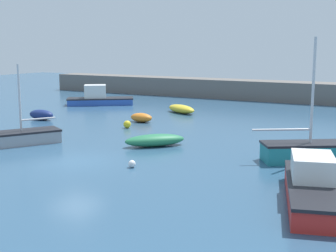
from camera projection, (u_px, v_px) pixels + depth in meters
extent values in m
cube|color=#2D5170|center=(75.00, 163.00, 23.95)|extent=(120.00, 120.00, 0.20)
cube|color=#66605B|center=(265.00, 90.00, 50.78)|extent=(55.47, 3.42, 2.10)
cube|color=gray|center=(22.00, 138.00, 28.08)|extent=(3.63, 4.65, 0.69)
cube|color=black|center=(21.00, 132.00, 28.01)|extent=(3.70, 4.74, 0.12)
cylinder|color=silver|center=(20.00, 99.00, 27.68)|extent=(0.13, 0.13, 4.10)
cylinder|color=silver|center=(38.00, 119.00, 28.43)|extent=(1.13, 1.87, 0.10)
ellipsoid|color=orange|center=(141.00, 118.00, 36.24)|extent=(1.93, 1.13, 0.70)
cube|color=red|center=(312.00, 194.00, 17.58)|extent=(3.60, 6.61, 0.71)
cube|color=black|center=(313.00, 183.00, 17.51)|extent=(3.67, 6.74, 0.12)
cube|color=silver|center=(313.00, 168.00, 17.89)|extent=(2.14, 2.65, 1.03)
ellipsoid|color=yellow|center=(181.00, 109.00, 41.15)|extent=(3.76, 2.91, 0.71)
ellipsoid|color=#287A4C|center=(155.00, 140.00, 27.52)|extent=(3.38, 3.45, 0.71)
cube|color=#2D56B7|center=(100.00, 102.00, 46.87)|extent=(6.41, 5.51, 0.58)
cube|color=black|center=(100.00, 98.00, 46.81)|extent=(6.54, 5.62, 0.12)
cube|color=silver|center=(95.00, 92.00, 46.64)|extent=(2.73, 2.65, 1.42)
ellipsoid|color=navy|center=(41.00, 115.00, 37.38)|extent=(2.31, 1.10, 0.81)
cube|color=teal|center=(310.00, 153.00, 23.84)|extent=(4.86, 3.95, 0.88)
cube|color=black|center=(310.00, 144.00, 23.75)|extent=(4.95, 4.03, 0.12)
cylinder|color=silver|center=(313.00, 92.00, 23.30)|extent=(0.14, 0.14, 5.41)
cylinder|color=silver|center=(282.00, 130.00, 23.52)|extent=(2.60, 1.76, 0.11)
sphere|color=white|center=(132.00, 164.00, 22.72)|extent=(0.36, 0.36, 0.36)
sphere|color=yellow|center=(127.00, 124.00, 33.58)|extent=(0.55, 0.55, 0.55)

